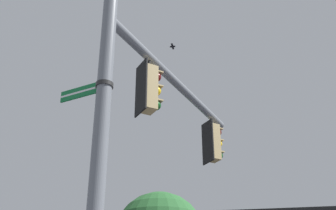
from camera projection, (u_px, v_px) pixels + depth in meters
The scene contains 6 objects.
signal_pole at pixel (98, 176), 7.02m from camera, with size 0.28×0.28×7.83m, color slate.
mast_arm at pixel (177, 84), 10.73m from camera, with size 0.21×0.21×5.82m, color slate.
traffic_light_nearest_pole at pixel (149, 89), 9.30m from camera, with size 0.54×0.49×1.31m.
traffic_light_mid_inner at pixel (213, 143), 12.12m from camera, with size 0.54×0.49×1.31m.
street_name_sign at pixel (94, 89), 7.88m from camera, with size 1.00×0.73×0.22m.
bird_flying at pixel (173, 46), 15.95m from camera, with size 0.32×0.28×0.07m.
Camera 1 is at (6.53, -2.22, 1.83)m, focal length 46.19 mm.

